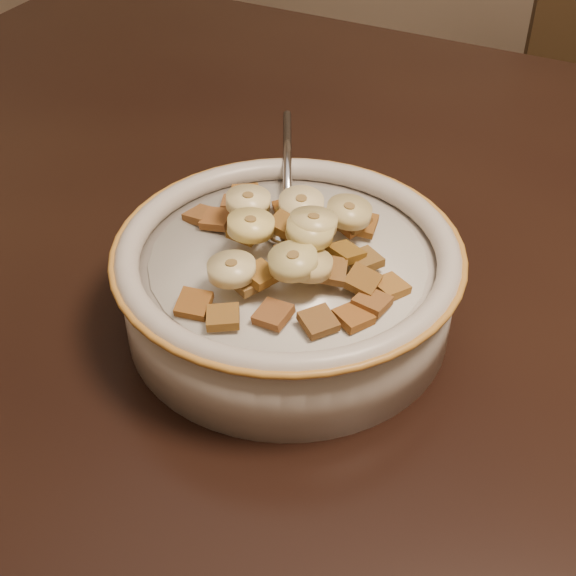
% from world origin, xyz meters
% --- Properties ---
extents(table, '(1.43, 0.94, 0.04)m').
position_xyz_m(table, '(0.00, 0.00, 0.73)').
color(table, black).
rests_on(table, floor).
extents(cereal_bowl, '(0.23, 0.23, 0.06)m').
position_xyz_m(cereal_bowl, '(-0.10, -0.09, 0.78)').
color(cereal_bowl, '#B3ABA2').
rests_on(cereal_bowl, table).
extents(milk, '(0.19, 0.19, 0.00)m').
position_xyz_m(milk, '(-0.10, -0.09, 0.81)').
color(milk, silver).
rests_on(milk, cereal_bowl).
extents(spoon, '(0.06, 0.07, 0.01)m').
position_xyz_m(spoon, '(-0.11, -0.06, 0.81)').
color(spoon, '#B4B4BB').
rests_on(spoon, cereal_bowl).
extents(cereal_square_0, '(0.03, 0.03, 0.01)m').
position_xyz_m(cereal_square_0, '(-0.11, -0.14, 0.82)').
color(cereal_square_0, olive).
rests_on(cereal_square_0, milk).
extents(cereal_square_1, '(0.02, 0.02, 0.01)m').
position_xyz_m(cereal_square_1, '(-0.03, -0.12, 0.81)').
color(cereal_square_1, brown).
rests_on(cereal_square_1, milk).
extents(cereal_square_2, '(0.03, 0.03, 0.01)m').
position_xyz_m(cereal_square_2, '(-0.05, -0.15, 0.81)').
color(cereal_square_2, brown).
rests_on(cereal_square_2, milk).
extents(cereal_square_3, '(0.03, 0.03, 0.01)m').
position_xyz_m(cereal_square_3, '(-0.16, -0.06, 0.81)').
color(cereal_square_3, brown).
rests_on(cereal_square_3, milk).
extents(cereal_square_4, '(0.03, 0.03, 0.01)m').
position_xyz_m(cereal_square_4, '(-0.11, -0.06, 0.82)').
color(cereal_square_4, brown).
rests_on(cereal_square_4, milk).
extents(cereal_square_5, '(0.03, 0.03, 0.01)m').
position_xyz_m(cereal_square_5, '(-0.03, -0.14, 0.81)').
color(cereal_square_5, '#99541E').
rests_on(cereal_square_5, milk).
extents(cereal_square_6, '(0.03, 0.03, 0.01)m').
position_xyz_m(cereal_square_6, '(-0.10, -0.08, 0.83)').
color(cereal_square_6, olive).
rests_on(cereal_square_6, milk).
extents(cereal_square_7, '(0.03, 0.03, 0.01)m').
position_xyz_m(cereal_square_7, '(-0.11, -0.17, 0.81)').
color(cereal_square_7, brown).
rests_on(cereal_square_7, milk).
extents(cereal_square_8, '(0.02, 0.02, 0.01)m').
position_xyz_m(cereal_square_8, '(-0.04, -0.11, 0.82)').
color(cereal_square_8, brown).
rests_on(cereal_square_8, milk).
extents(cereal_square_9, '(0.03, 0.03, 0.01)m').
position_xyz_m(cereal_square_9, '(-0.07, -0.05, 0.82)').
color(cereal_square_9, brown).
rests_on(cereal_square_9, milk).
extents(cereal_square_10, '(0.02, 0.02, 0.01)m').
position_xyz_m(cereal_square_10, '(-0.06, -0.05, 0.82)').
color(cereal_square_10, brown).
rests_on(cereal_square_10, milk).
extents(cereal_square_11, '(0.03, 0.03, 0.01)m').
position_xyz_m(cereal_square_11, '(-0.09, -0.11, 0.82)').
color(cereal_square_11, olive).
rests_on(cereal_square_11, milk).
extents(cereal_square_12, '(0.03, 0.03, 0.01)m').
position_xyz_m(cereal_square_12, '(-0.11, -0.07, 0.82)').
color(cereal_square_12, olive).
rests_on(cereal_square_12, milk).
extents(cereal_square_13, '(0.02, 0.02, 0.01)m').
position_xyz_m(cereal_square_13, '(-0.08, -0.10, 0.82)').
color(cereal_square_13, brown).
rests_on(cereal_square_13, milk).
extents(cereal_square_14, '(0.03, 0.03, 0.01)m').
position_xyz_m(cereal_square_14, '(-0.11, -0.06, 0.82)').
color(cereal_square_14, brown).
rests_on(cereal_square_14, milk).
extents(cereal_square_15, '(0.02, 0.02, 0.01)m').
position_xyz_m(cereal_square_15, '(-0.18, -0.08, 0.81)').
color(cereal_square_15, brown).
rests_on(cereal_square_15, milk).
extents(cereal_square_16, '(0.02, 0.02, 0.01)m').
position_xyz_m(cereal_square_16, '(-0.13, -0.10, 0.82)').
color(cereal_square_16, '#94661B').
rests_on(cereal_square_16, milk).
extents(cereal_square_17, '(0.03, 0.03, 0.01)m').
position_xyz_m(cereal_square_17, '(-0.06, -0.09, 0.82)').
color(cereal_square_17, brown).
rests_on(cereal_square_17, milk).
extents(cereal_square_18, '(0.02, 0.02, 0.01)m').
position_xyz_m(cereal_square_18, '(-0.13, -0.17, 0.81)').
color(cereal_square_18, brown).
rests_on(cereal_square_18, milk).
extents(cereal_square_19, '(0.02, 0.02, 0.01)m').
position_xyz_m(cereal_square_19, '(-0.08, -0.16, 0.81)').
color(cereal_square_19, brown).
rests_on(cereal_square_19, milk).
extents(cereal_square_20, '(0.03, 0.03, 0.01)m').
position_xyz_m(cereal_square_20, '(-0.05, -0.08, 0.81)').
color(cereal_square_20, brown).
rests_on(cereal_square_20, milk).
extents(cereal_square_21, '(0.03, 0.03, 0.01)m').
position_xyz_m(cereal_square_21, '(-0.07, -0.05, 0.82)').
color(cereal_square_21, brown).
rests_on(cereal_square_21, milk).
extents(cereal_square_22, '(0.03, 0.03, 0.01)m').
position_xyz_m(cereal_square_22, '(-0.10, -0.14, 0.82)').
color(cereal_square_22, brown).
rests_on(cereal_square_22, milk).
extents(cereal_square_23, '(0.03, 0.03, 0.01)m').
position_xyz_m(cereal_square_23, '(-0.02, -0.10, 0.81)').
color(cereal_square_23, brown).
rests_on(cereal_square_23, milk).
extents(cereal_square_24, '(0.03, 0.03, 0.01)m').
position_xyz_m(cereal_square_24, '(-0.06, -0.11, 0.82)').
color(cereal_square_24, brown).
rests_on(cereal_square_24, milk).
extents(cereal_square_25, '(0.03, 0.03, 0.01)m').
position_xyz_m(cereal_square_25, '(-0.16, -0.04, 0.81)').
color(cereal_square_25, '#9E661F').
rests_on(cereal_square_25, milk).
extents(cereal_square_26, '(0.02, 0.02, 0.01)m').
position_xyz_m(cereal_square_26, '(-0.08, -0.04, 0.81)').
color(cereal_square_26, brown).
rests_on(cereal_square_26, milk).
extents(cereal_square_27, '(0.02, 0.02, 0.01)m').
position_xyz_m(cereal_square_27, '(-0.10, -0.09, 0.83)').
color(cereal_square_27, brown).
rests_on(cereal_square_27, milk).
extents(cereal_square_28, '(0.02, 0.02, 0.01)m').
position_xyz_m(cereal_square_28, '(-0.16, -0.08, 0.81)').
color(cereal_square_28, '#955021').
rests_on(cereal_square_28, milk).
extents(banana_slice_0, '(0.03, 0.03, 0.01)m').
position_xyz_m(banana_slice_0, '(-0.10, -0.07, 0.83)').
color(banana_slice_0, '#FFF0AB').
rests_on(banana_slice_0, milk).
extents(banana_slice_1, '(0.04, 0.04, 0.01)m').
position_xyz_m(banana_slice_1, '(-0.07, -0.06, 0.83)').
color(banana_slice_1, tan).
rests_on(banana_slice_1, milk).
extents(banana_slice_2, '(0.04, 0.04, 0.01)m').
position_xyz_m(banana_slice_2, '(-0.08, -0.10, 0.84)').
color(banana_slice_2, '#D4BF6F').
rests_on(banana_slice_2, milk).
extents(banana_slice_3, '(0.04, 0.04, 0.01)m').
position_xyz_m(banana_slice_3, '(-0.12, -0.14, 0.83)').
color(banana_slice_3, '#DFD289').
rests_on(banana_slice_3, milk).
extents(banana_slice_4, '(0.04, 0.04, 0.01)m').
position_xyz_m(banana_slice_4, '(-0.14, -0.08, 0.83)').
color(banana_slice_4, '#FFEA9F').
rests_on(banana_slice_4, milk).
extents(banana_slice_5, '(0.04, 0.04, 0.01)m').
position_xyz_m(banana_slice_5, '(-0.08, -0.13, 0.84)').
color(banana_slice_5, '#D6CD7A').
rests_on(banana_slice_5, milk).
extents(banana_slice_6, '(0.03, 0.03, 0.01)m').
position_xyz_m(banana_slice_6, '(-0.07, -0.12, 0.83)').
color(banana_slice_6, '#D4BD7D').
rests_on(banana_slice_6, milk).
extents(banana_slice_7, '(0.04, 0.04, 0.01)m').
position_xyz_m(banana_slice_7, '(-0.12, -0.11, 0.84)').
color(banana_slice_7, '#FDDE80').
rests_on(banana_slice_7, milk).
extents(banana_slice_8, '(0.03, 0.03, 0.01)m').
position_xyz_m(banana_slice_8, '(-0.08, -0.10, 0.84)').
color(banana_slice_8, '#E8C872').
rests_on(banana_slice_8, milk).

